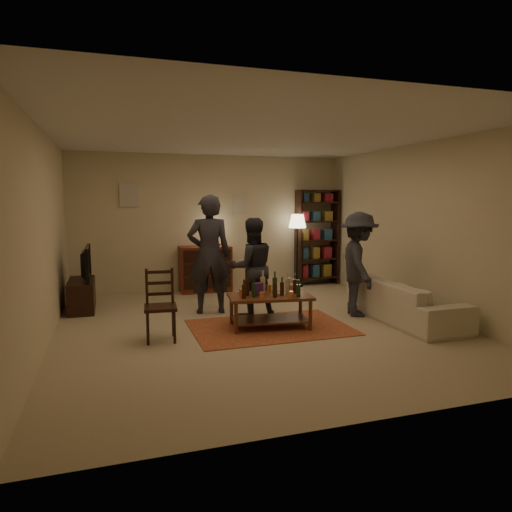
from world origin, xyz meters
name	(u,v)px	position (x,y,z in m)	size (l,w,h in m)	color
floor	(257,326)	(0.00, 0.00, 0.00)	(6.00, 6.00, 0.00)	#C6B793
room_shell	(179,200)	(-0.65, 2.98, 1.81)	(6.00, 6.00, 6.00)	beige
rug	(270,327)	(0.15, -0.14, 0.01)	(2.20, 1.50, 0.01)	maroon
coffee_table	(270,299)	(0.15, -0.14, 0.41)	(1.23, 0.78, 0.81)	brown
dining_chair	(160,302)	(-1.38, -0.21, 0.49)	(0.44, 0.44, 0.94)	black
tv_stand	(82,287)	(-2.44, 1.80, 0.38)	(0.40, 1.00, 1.06)	black
dresser	(206,268)	(-0.19, 2.71, 0.48)	(1.00, 0.50, 1.36)	maroon
bookshelf	(317,236)	(2.25, 2.78, 1.03)	(0.90, 0.34, 2.02)	black
floor_lamp	(297,226)	(1.74, 2.65, 1.27)	(0.36, 0.36, 1.51)	black
sofa	(405,301)	(2.20, -0.40, 0.30)	(2.08, 0.81, 0.61)	beige
person_left	(209,254)	(-0.48, 0.99, 0.94)	(0.69, 0.45, 1.89)	#292931
person_right	(252,268)	(0.10, 0.57, 0.77)	(0.75, 0.58, 1.54)	#25262D
person_by_sofa	(358,264)	(1.70, 0.11, 0.81)	(1.05, 0.60, 1.62)	#292B32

